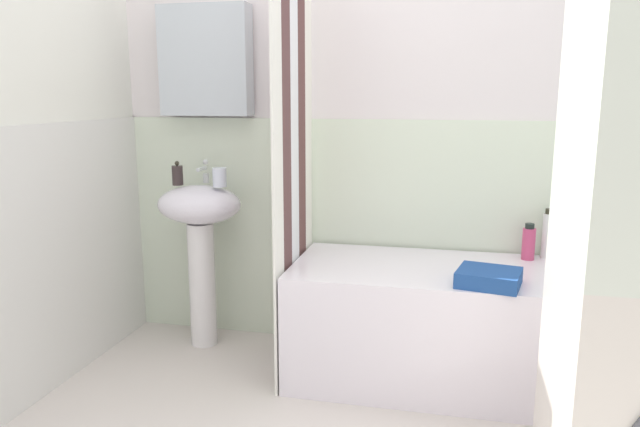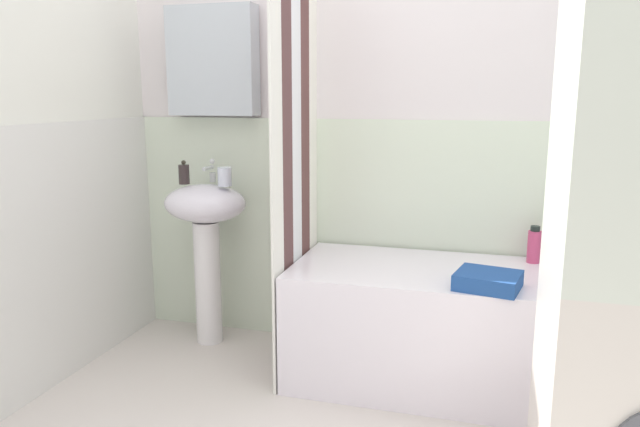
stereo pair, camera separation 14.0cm
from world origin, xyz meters
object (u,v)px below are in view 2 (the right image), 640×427
(sink, at_px, (206,228))
(conditioner_bottle, at_px, (615,249))
(bathtub, at_px, (458,329))
(body_wash_bottle, at_px, (554,238))
(towel_folded, at_px, (488,280))
(toothbrush_cup, at_px, (225,177))
(shampoo_bottle, at_px, (534,245))
(lotion_bottle, at_px, (590,244))
(soap_dispenser, at_px, (184,174))

(sink, xyz_separation_m, conditioner_bottle, (1.98, 0.10, 0.01))
(bathtub, height_order, body_wash_bottle, body_wash_bottle)
(conditioner_bottle, height_order, towel_folded, conditioner_bottle)
(toothbrush_cup, height_order, shampoo_bottle, toothbrush_cup)
(lotion_bottle, bearing_deg, shampoo_bottle, -174.16)
(toothbrush_cup, distance_m, body_wash_bottle, 1.63)
(lotion_bottle, bearing_deg, soap_dispenser, -176.16)
(lotion_bottle, bearing_deg, bathtub, -154.93)
(soap_dispenser, xyz_separation_m, toothbrush_cup, (0.23, -0.01, -0.00))
(lotion_bottle, bearing_deg, toothbrush_cup, -175.41)
(toothbrush_cup, bearing_deg, shampoo_bottle, 4.38)
(soap_dispenser, xyz_separation_m, shampoo_bottle, (1.75, 0.11, -0.29))
(conditioner_bottle, xyz_separation_m, body_wash_bottle, (-0.25, 0.04, 0.02))
(lotion_bottle, distance_m, body_wash_bottle, 0.16)
(toothbrush_cup, xyz_separation_m, bathtub, (1.20, -0.12, -0.64))
(bathtub, distance_m, lotion_bottle, 0.72)
(body_wash_bottle, xyz_separation_m, shampoo_bottle, (-0.09, -0.04, -0.03))
(bathtub, xyz_separation_m, towel_folded, (0.12, -0.22, 0.31))
(conditioner_bottle, bearing_deg, toothbrush_cup, -176.46)
(toothbrush_cup, relative_size, shampoo_bottle, 0.55)
(soap_dispenser, relative_size, body_wash_bottle, 0.51)
(shampoo_bottle, distance_m, towel_folded, 0.50)
(sink, bearing_deg, lotion_bottle, 3.71)
(sink, distance_m, towel_folded, 1.48)
(shampoo_bottle, bearing_deg, body_wash_bottle, 25.27)
(lotion_bottle, relative_size, towel_folded, 0.86)
(sink, distance_m, lotion_bottle, 1.89)
(toothbrush_cup, relative_size, bathtub, 0.06)
(soap_dispenser, xyz_separation_m, bathtub, (1.43, -0.13, -0.64))
(soap_dispenser, distance_m, shampoo_bottle, 1.78)
(towel_folded, bearing_deg, conditioner_bottle, 39.81)
(shampoo_bottle, bearing_deg, bathtub, -143.18)
(toothbrush_cup, bearing_deg, bathtub, -5.78)
(bathtub, bearing_deg, sink, 173.95)
(body_wash_bottle, height_order, shampoo_bottle, body_wash_bottle)
(conditioner_bottle, relative_size, lotion_bottle, 0.91)
(soap_dispenser, xyz_separation_m, conditioner_bottle, (2.09, 0.11, -0.28))
(body_wash_bottle, height_order, towel_folded, body_wash_bottle)
(shampoo_bottle, xyz_separation_m, towel_folded, (-0.20, -0.46, -0.05))
(toothbrush_cup, bearing_deg, body_wash_bottle, 5.63)
(soap_dispenser, height_order, conditioner_bottle, soap_dispenser)
(toothbrush_cup, distance_m, shampoo_bottle, 1.55)
(body_wash_bottle, bearing_deg, shampoo_bottle, -154.73)
(shampoo_bottle, bearing_deg, toothbrush_cup, -175.62)
(conditioner_bottle, height_order, lotion_bottle, lotion_bottle)
(sink, height_order, lotion_bottle, sink)
(lotion_bottle, distance_m, shampoo_bottle, 0.25)
(towel_folded, bearing_deg, sink, 166.04)
(sink, distance_m, bathtub, 1.38)
(lotion_bottle, relative_size, shampoo_bottle, 1.22)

